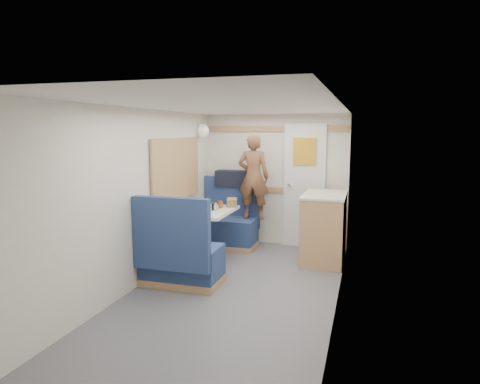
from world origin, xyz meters
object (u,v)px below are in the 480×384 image
(duffel_bag, at_px, (232,178))
(beer_glass, at_px, (221,204))
(tumbler_mid, at_px, (203,203))
(pepper_grinder, at_px, (213,207))
(tray, at_px, (209,214))
(salt_grinder, at_px, (201,206))
(dome_light, at_px, (202,131))
(bench_near, at_px, (180,260))
(orange_fruit, at_px, (207,210))
(bread_loaf, at_px, (232,202))
(bench_far, at_px, (228,227))
(tumbler_right, at_px, (215,206))
(dinette_table, at_px, (207,222))
(cheese_block, at_px, (203,211))
(galley_counter, at_px, (324,227))
(tumbler_left, at_px, (186,207))
(wine_glass, at_px, (206,201))

(duffel_bag, relative_size, beer_glass, 5.16)
(tumbler_mid, bearing_deg, pepper_grinder, -40.78)
(tray, bearing_deg, pepper_grinder, 99.08)
(tumbler_mid, bearing_deg, salt_grinder, -74.07)
(dome_light, xyz_separation_m, beer_glass, (0.52, -0.66, -0.98))
(dome_light, relative_size, duffel_bag, 0.40)
(bench_near, height_order, duffel_bag, duffel_bag)
(orange_fruit, distance_m, beer_glass, 0.47)
(orange_fruit, distance_m, bread_loaf, 0.67)
(bench_far, height_order, pepper_grinder, bench_far)
(dome_light, height_order, tumbler_right, dome_light)
(dinette_table, height_order, bench_near, bench_near)
(bread_loaf, bearing_deg, tray, -98.76)
(tumbler_mid, bearing_deg, dome_light, 111.08)
(tray, bearing_deg, orange_fruit, -127.82)
(bench_near, relative_size, cheese_block, 11.33)
(bench_far, distance_m, galley_counter, 1.51)
(bench_near, height_order, beer_glass, bench_near)
(duffel_bag, height_order, tumbler_mid, duffel_bag)
(tumbler_mid, bearing_deg, cheese_block, -67.28)
(beer_glass, distance_m, pepper_grinder, 0.20)
(galley_counter, distance_m, tumbler_left, 1.87)
(dome_light, height_order, cheese_block, dome_light)
(duffel_bag, distance_m, bread_loaf, 0.82)
(tumbler_right, bearing_deg, tray, -85.20)
(tumbler_mid, xyz_separation_m, bread_loaf, (0.36, 0.20, -0.00))
(dome_light, distance_m, tumbler_mid, 1.21)
(bench_far, relative_size, tumbler_right, 10.15)
(bread_loaf, bearing_deg, galley_counter, 8.02)
(bench_far, height_order, orange_fruit, bench_far)
(tumbler_mid, bearing_deg, tumbler_right, -34.23)
(tray, distance_m, bread_loaf, 0.66)
(bench_near, bearing_deg, tumbler_mid, 97.18)
(dinette_table, bearing_deg, bench_far, 90.00)
(bench_near, distance_m, orange_fruit, 0.76)
(galley_counter, height_order, tray, galley_counter)
(tumbler_right, distance_m, salt_grinder, 0.19)
(cheese_block, distance_m, tumbler_mid, 0.46)
(wine_glass, bearing_deg, pepper_grinder, 6.40)
(duffel_bag, xyz_separation_m, orange_fruit, (0.12, -1.41, -0.25))
(orange_fruit, relative_size, beer_glass, 0.73)
(dome_light, distance_m, tumbler_left, 1.42)
(bench_far, distance_m, dome_light, 1.50)
(bench_far, xyz_separation_m, tumbler_mid, (-0.13, -0.68, 0.48))
(bench_far, distance_m, tumbler_left, 1.17)
(dome_light, xyz_separation_m, cheese_block, (0.44, -1.10, -1.00))
(pepper_grinder, xyz_separation_m, salt_grinder, (-0.17, 0.03, 0.00))
(orange_fruit, relative_size, tumbler_mid, 0.64)
(tumbler_right, bearing_deg, tumbler_mid, 145.77)
(dome_light, height_order, galley_counter, dome_light)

